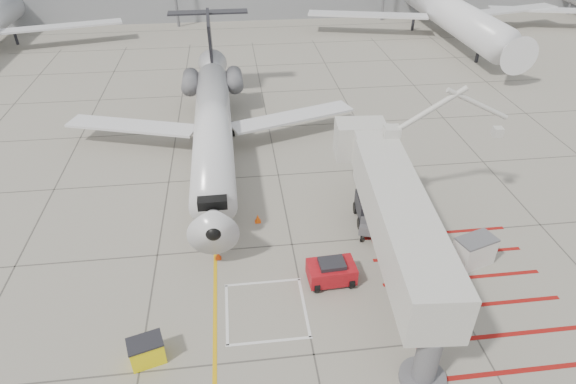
{
  "coord_description": "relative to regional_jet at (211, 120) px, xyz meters",
  "views": [
    {
      "loc": [
        -2.94,
        -18.15,
        18.9
      ],
      "look_at": [
        0.0,
        6.0,
        2.5
      ],
      "focal_mm": 30.0,
      "sensor_mm": 36.0,
      "label": 1
    }
  ],
  "objects": [
    {
      "name": "ground_power_unit",
      "position": [
        14.68,
        -12.3,
        -3.16
      ],
      "size": [
        2.47,
        1.88,
        1.73
      ],
      "primitive_type": null,
      "rotation": [
        0.0,
        0.0,
        0.31
      ],
      "color": "white",
      "rests_on": "ground_plane"
    },
    {
      "name": "ground_plane",
      "position": [
        4.61,
        -13.49,
        -4.02
      ],
      "size": [
        260.0,
        260.0,
        0.0
      ],
      "primitive_type": "plane",
      "color": "gray",
      "rests_on": "ground"
    },
    {
      "name": "cone_side",
      "position": [
        2.71,
        -6.98,
        -3.74
      ],
      "size": [
        0.41,
        0.41,
        0.56
      ],
      "primitive_type": "cone",
      "color": "#FF580D",
      "rests_on": "ground_plane"
    },
    {
      "name": "pushback_tug",
      "position": [
        6.33,
        -12.81,
        -3.28
      ],
      "size": [
        2.63,
        1.72,
        1.49
      ],
      "primitive_type": null,
      "rotation": [
        0.0,
        0.0,
        0.05
      ],
      "color": "#AA1018",
      "rests_on": "ground_plane"
    },
    {
      "name": "spill_bin",
      "position": [
        -3.03,
        -16.86,
        -3.36
      ],
      "size": [
        1.74,
        1.4,
        1.31
      ],
      "primitive_type": null,
      "rotation": [
        0.0,
        0.0,
        0.28
      ],
      "color": "yellow",
      "rests_on": "ground_plane"
    },
    {
      "name": "jet_bridge",
      "position": [
        9.64,
        -13.28,
        -0.45
      ],
      "size": [
        9.82,
        18.48,
        7.15
      ],
      "primitive_type": null,
      "rotation": [
        0.0,
        0.0,
        -0.08
      ],
      "color": "silver",
      "rests_on": "ground_plane"
    },
    {
      "name": "baggage_cart",
      "position": [
        9.67,
        -9.52,
        -3.43
      ],
      "size": [
        2.16,
        1.75,
        1.18
      ],
      "primitive_type": null,
      "rotation": [
        0.0,
        0.0,
        -0.35
      ],
      "color": "#545358",
      "rests_on": "ground_plane"
    },
    {
      "name": "cone_nose",
      "position": [
        0.18,
        -10.21,
        -3.77
      ],
      "size": [
        0.36,
        0.36,
        0.5
      ],
      "primitive_type": "cone",
      "color": "#E5410C",
      "rests_on": "ground_plane"
    },
    {
      "name": "regional_jet",
      "position": [
        0.0,
        0.0,
        0.0
      ],
      "size": [
        24.62,
        30.91,
        8.04
      ],
      "primitive_type": null,
      "rotation": [
        0.0,
        0.0,
        0.01
      ],
      "color": "silver",
      "rests_on": "ground_plane"
    }
  ]
}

